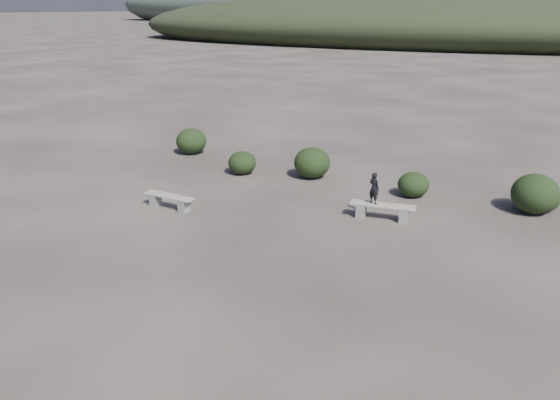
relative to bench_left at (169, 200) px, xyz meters
The scene contains 10 objects.
ground 5.66m from the bench_left, 41.48° to the right, with size 1200.00×1200.00×0.00m, color #2A2420.
bench_left is the anchor object (origin of this frame).
bench_right 6.81m from the bench_left, 21.02° to the left, with size 2.01×0.78×0.49m.
seated_person 6.55m from the bench_left, 21.49° to the left, with size 0.36×0.24×0.98m, color black.
shrub_a 4.44m from the bench_left, 90.78° to the left, with size 1.10×1.10×0.90m, color black.
shrub_b 5.89m from the bench_left, 64.41° to the left, with size 1.38×1.38×1.18m, color black.
shrub_c 8.26m from the bench_left, 37.52° to the left, with size 1.07×1.07×0.86m, color black.
shrub_d 11.63m from the bench_left, 27.31° to the left, with size 1.45×1.45×1.27m, color black.
shrub_e 11.99m from the bench_left, 28.20° to the left, with size 1.06×1.06×0.88m, color black.
shrub_f 7.06m from the bench_left, 122.07° to the left, with size 1.34×1.34×1.13m, color black.
Camera 1 is at (7.01, -9.00, 6.18)m, focal length 35.00 mm.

